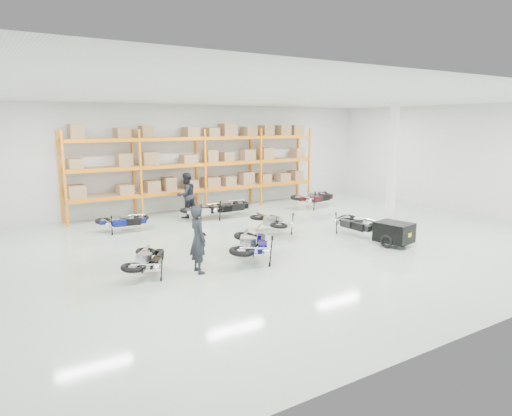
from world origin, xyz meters
TOP-DOWN VIEW (x-y plane):
  - room at (0.00, 0.00)m, footprint 18.00×18.00m
  - pallet_rack at (-0.00, 6.45)m, footprint 11.28×0.98m
  - structural_column at (5.20, 0.50)m, footprint 0.25×0.25m
  - moto_blue_centre at (-2.09, -1.09)m, footprint 1.87×2.13m
  - moto_silver_left at (0.21, 1.22)m, footprint 0.98×1.78m
  - moto_black_far_left at (-4.93, -0.74)m, footprint 1.54×1.79m
  - moto_touring_right at (2.43, -0.53)m, footprint 0.94×1.78m
  - trailer at (2.43, -2.13)m, footprint 1.00×1.78m
  - moto_back_a at (-4.08, 4.22)m, footprint 1.68×1.00m
  - moto_back_b at (-0.78, 4.57)m, footprint 1.71×1.00m
  - moto_back_c at (0.12, 4.44)m, footprint 1.88×0.98m
  - moto_back_d at (4.53, 4.27)m, footprint 2.04×1.18m
  - person_left at (-3.76, -1.22)m, footprint 0.44×0.65m
  - person_back at (-1.24, 5.25)m, footprint 1.02×0.88m

SIDE VIEW (x-z plane):
  - trailer at x=2.43m, z-range 0.06..0.79m
  - moto_back_a at x=-4.08m, z-range -0.03..1.00m
  - moto_black_far_left at x=-4.93m, z-range -0.03..1.01m
  - moto_back_b at x=-0.78m, z-range -0.03..1.02m
  - moto_silver_left at x=0.21m, z-range -0.03..1.08m
  - moto_touring_right at x=2.43m, z-range -0.03..1.10m
  - moto_back_c at x=0.12m, z-range -0.03..1.16m
  - moto_blue_centre at x=-2.09m, z-range -0.04..1.21m
  - moto_back_d at x=4.53m, z-range -0.04..1.22m
  - person_left at x=-3.76m, z-range 0.00..1.73m
  - person_back at x=-1.24m, z-range 0.00..1.82m
  - room at x=0.00m, z-range -6.75..11.25m
  - structural_column at x=5.20m, z-range 0.00..4.50m
  - pallet_rack at x=0.00m, z-range 0.45..4.07m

